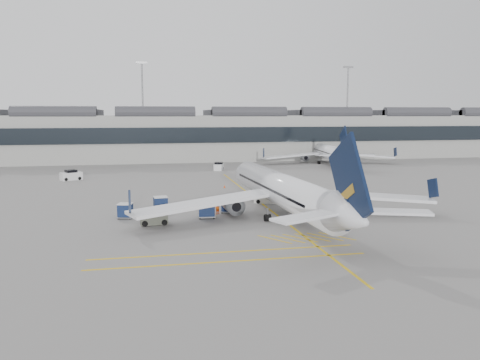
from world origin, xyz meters
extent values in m
plane|color=gray|center=(0.00, 0.00, 0.00)|extent=(220.00, 220.00, 0.00)
cube|color=#9E9E99|center=(0.00, 72.00, 5.50)|extent=(200.00, 20.00, 11.00)
cube|color=black|center=(0.00, 61.80, 6.50)|extent=(200.00, 0.50, 3.60)
cube|color=#38383D|center=(0.00, 72.00, 11.70)|extent=(200.00, 18.00, 1.40)
cylinder|color=slate|center=(-5.00, 86.00, 12.50)|extent=(0.44, 0.44, 25.00)
cube|color=slate|center=(-5.00, 86.00, 25.20)|extent=(3.00, 0.60, 0.50)
cylinder|color=slate|center=(55.00, 86.00, 12.50)|extent=(0.44, 0.44, 25.00)
cube|color=slate|center=(55.00, 86.00, 25.20)|extent=(3.00, 0.60, 0.50)
cube|color=gold|center=(10.00, 10.00, 0.01)|extent=(0.25, 60.00, 0.01)
cylinder|color=white|center=(10.44, 2.71, 2.96)|extent=(5.07, 28.33, 3.53)
cone|color=white|center=(9.57, 18.66, 2.96)|extent=(3.73, 3.94, 3.53)
cone|color=white|center=(11.34, -13.61, 3.33)|extent=(3.77, 4.69, 3.53)
cube|color=white|center=(1.61, 0.82, 2.11)|extent=(16.11, 8.91, 0.33)
cube|color=white|center=(19.43, 1.79, 2.11)|extent=(16.30, 7.36, 0.33)
cylinder|color=slate|center=(4.98, 2.88, 1.46)|extent=(2.15, 3.48, 1.97)
cylinder|color=slate|center=(15.86, 3.48, 1.46)|extent=(2.15, 3.48, 1.97)
cube|color=black|center=(11.31, -13.04, 5.96)|extent=(0.67, 7.15, 7.87)
cylinder|color=black|center=(9.85, 13.50, 0.30)|extent=(0.30, 0.61, 0.60)
cylinder|color=black|center=(8.23, 0.24, 0.38)|extent=(0.70, 0.79, 0.75)
cylinder|color=black|center=(12.92, 0.50, 0.38)|extent=(0.70, 0.79, 0.75)
cylinder|color=white|center=(36.79, 56.06, 2.70)|extent=(6.44, 25.92, 3.22)
cone|color=white|center=(38.63, 70.52, 2.70)|extent=(3.63, 3.81, 3.22)
cone|color=white|center=(34.91, 41.26, 3.04)|extent=(3.72, 4.49, 3.22)
cube|color=white|center=(28.55, 55.81, 1.93)|extent=(14.90, 5.75, 0.30)
cube|color=white|center=(44.71, 53.76, 1.93)|extent=(14.50, 9.01, 0.30)
cylinder|color=slate|center=(31.91, 57.11, 1.33)|extent=(2.18, 3.29, 1.80)
cylinder|color=slate|center=(41.78, 55.86, 1.33)|extent=(2.18, 3.29, 1.80)
cube|color=black|center=(34.98, 41.77, 5.44)|extent=(1.08, 6.51, 7.18)
cylinder|color=black|center=(38.04, 65.84, 0.27)|extent=(0.31, 0.57, 0.55)
cylinder|color=black|center=(34.40, 54.21, 0.34)|extent=(0.68, 0.76, 0.69)
cylinder|color=black|center=(38.65, 53.66, 0.34)|extent=(0.68, 0.76, 0.69)
cube|color=beige|center=(11.35, 10.25, 0.40)|extent=(4.68, 3.22, 0.80)
cube|color=black|center=(12.41, 9.82, 1.32)|extent=(4.07, 2.62, 1.69)
cube|color=beige|center=(10.18, 10.72, 1.20)|extent=(1.51, 1.77, 1.03)
cylinder|color=black|center=(9.56, 10.11, 0.25)|extent=(0.54, 0.38, 0.50)
cylinder|color=black|center=(10.16, 11.59, 0.25)|extent=(0.54, 0.38, 0.50)
cylinder|color=black|center=(12.54, 8.91, 0.25)|extent=(0.54, 0.38, 0.50)
cylinder|color=black|center=(13.14, 10.39, 0.25)|extent=(0.54, 0.38, 0.50)
cube|color=gray|center=(4.94, 5.28, 0.17)|extent=(2.01, 1.87, 0.11)
cube|color=#13234C|center=(4.94, 5.28, 0.93)|extent=(1.86, 1.77, 1.38)
cube|color=silver|center=(4.94, 5.28, 1.65)|extent=(1.93, 1.83, 0.09)
cylinder|color=black|center=(4.12, 5.08, 0.10)|extent=(0.23, 0.17, 0.21)
cylinder|color=black|center=(4.54, 6.03, 0.10)|extent=(0.23, 0.17, 0.21)
cylinder|color=black|center=(5.33, 4.54, 0.10)|extent=(0.23, 0.17, 0.21)
cylinder|color=black|center=(5.76, 5.49, 0.10)|extent=(0.23, 0.17, 0.21)
cube|color=gray|center=(-2.73, 7.62, 0.18)|extent=(1.83, 1.57, 0.12)
cube|color=#13234C|center=(-2.73, 7.62, 0.96)|extent=(1.67, 1.50, 1.42)
cube|color=silver|center=(-2.73, 7.62, 1.70)|extent=(1.73, 1.56, 0.10)
cylinder|color=black|center=(-3.34, 7.00, 0.11)|extent=(0.23, 0.12, 0.22)
cylinder|color=black|center=(-3.48, 8.06, 0.11)|extent=(0.23, 0.12, 0.22)
cylinder|color=black|center=(-1.98, 7.17, 0.11)|extent=(0.23, 0.12, 0.22)
cylinder|color=black|center=(-2.12, 8.24, 0.11)|extent=(0.23, 0.12, 0.22)
cube|color=gray|center=(2.11, 3.09, 0.20)|extent=(2.00, 1.70, 0.13)
cube|color=#13234C|center=(2.11, 3.09, 1.07)|extent=(1.83, 1.63, 1.59)
cube|color=silver|center=(2.11, 3.09, 1.91)|extent=(1.89, 1.69, 0.11)
cylinder|color=black|center=(1.29, 2.56, 0.12)|extent=(0.25, 0.13, 0.24)
cylinder|color=black|center=(1.40, 3.76, 0.12)|extent=(0.25, 0.13, 0.24)
cylinder|color=black|center=(2.82, 2.42, 0.12)|extent=(0.25, 0.13, 0.24)
cylinder|color=black|center=(2.93, 3.62, 0.12)|extent=(0.25, 0.13, 0.24)
cube|color=gray|center=(-6.61, 4.56, 0.17)|extent=(1.84, 1.63, 0.11)
cube|color=#13234C|center=(-6.61, 4.56, 0.91)|extent=(1.69, 1.56, 1.34)
cube|color=silver|center=(-6.61, 4.56, 1.61)|extent=(1.75, 1.61, 0.09)
cylinder|color=black|center=(-7.36, 4.21, 0.10)|extent=(0.22, 0.14, 0.20)
cylinder|color=black|center=(-7.12, 5.20, 0.10)|extent=(0.22, 0.14, 0.20)
cylinder|color=black|center=(-6.10, 3.91, 0.10)|extent=(0.22, 0.14, 0.20)
cylinder|color=black|center=(-5.86, 4.90, 0.10)|extent=(0.22, 0.14, 0.20)
imported|color=#E85F0C|center=(2.33, 4.84, 0.86)|extent=(0.74, 0.72, 1.72)
imported|color=#F0530C|center=(3.44, 4.84, 0.81)|extent=(1.00, 0.98, 1.62)
cube|color=#525548|center=(-3.61, 1.13, 0.60)|extent=(2.86, 1.87, 1.09)
cube|color=#525548|center=(-3.61, 1.13, 1.26)|extent=(1.42, 1.42, 0.55)
cylinder|color=black|center=(-4.53, 0.33, 0.31)|extent=(0.63, 0.32, 0.61)
cylinder|color=black|center=(-4.65, 1.75, 0.31)|extent=(0.63, 0.32, 0.61)
cylinder|color=black|center=(-2.57, 0.50, 0.31)|extent=(0.63, 0.32, 0.61)
cylinder|color=black|center=(-2.69, 1.92, 0.31)|extent=(0.63, 0.32, 0.61)
cone|color=#F24C0A|center=(7.44, 23.59, 0.23)|extent=(0.32, 0.32, 0.45)
cone|color=#F24C0A|center=(18.06, 3.22, 0.25)|extent=(0.36, 0.36, 0.49)
cube|color=silver|center=(-17.12, 37.37, 0.67)|extent=(3.87, 3.12, 1.35)
cube|color=black|center=(-17.12, 37.37, 1.49)|extent=(2.29, 2.25, 0.58)
cylinder|color=black|center=(-17.79, 36.15, 0.29)|extent=(0.61, 0.45, 0.58)
cylinder|color=black|center=(-18.50, 37.52, 0.29)|extent=(0.61, 0.45, 0.58)
cylinder|color=black|center=(-15.74, 37.21, 0.29)|extent=(0.61, 0.45, 0.58)
cylinder|color=black|center=(-16.44, 38.58, 0.29)|extent=(0.61, 0.45, 0.58)
cube|color=silver|center=(10.08, 46.77, 0.63)|extent=(2.52, 3.57, 1.25)
cube|color=black|center=(10.08, 46.77, 1.39)|extent=(1.94, 2.00, 0.54)
cylinder|color=black|center=(10.43, 45.53, 0.27)|extent=(0.35, 0.57, 0.54)
cylinder|color=black|center=(9.07, 45.97, 0.27)|extent=(0.35, 0.57, 0.54)
cylinder|color=black|center=(11.09, 47.58, 0.27)|extent=(0.35, 0.57, 0.54)
cylinder|color=black|center=(9.73, 48.01, 0.27)|extent=(0.35, 0.57, 0.54)
cube|color=silver|center=(33.43, 38.73, 0.71)|extent=(3.94, 3.80, 1.42)
cube|color=black|center=(33.43, 38.73, 1.57)|extent=(2.51, 2.50, 0.61)
cylinder|color=black|center=(31.98, 38.94, 0.30)|extent=(0.60, 0.57, 0.61)
cylinder|color=black|center=(33.06, 40.14, 0.30)|extent=(0.60, 0.57, 0.61)
cylinder|color=black|center=(33.79, 37.31, 0.30)|extent=(0.60, 0.57, 0.61)
cylinder|color=black|center=(34.88, 38.52, 0.30)|extent=(0.60, 0.57, 0.61)
camera|label=1|loc=(-4.05, -46.70, 11.18)|focal=35.00mm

